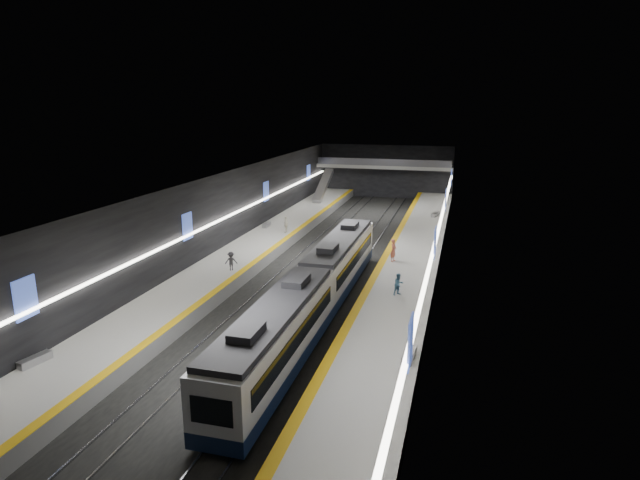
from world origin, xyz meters
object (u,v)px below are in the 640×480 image
(bench_right_far, at_px, (435,214))
(passenger_right_b, at_px, (399,284))
(bench_left_far, at_px, (267,225))
(bench_right_near, at_px, (409,355))
(passenger_left_b, at_px, (231,261))
(train, at_px, (314,291))
(escalator, at_px, (323,185))
(bench_left_near, at_px, (35,360))
(passenger_right_a, at_px, (393,250))
(passenger_left_a, at_px, (286,225))

(bench_right_far, height_order, passenger_right_b, passenger_right_b)
(bench_left_far, distance_m, bench_right_near, 32.88)
(passenger_left_b, bearing_deg, bench_right_far, -142.78)
(bench_right_near, distance_m, passenger_right_b, 9.79)
(train, bearing_deg, bench_right_near, -39.37)
(passenger_left_b, bearing_deg, escalator, -110.92)
(bench_left_near, relative_size, bench_right_far, 0.96)
(bench_left_near, distance_m, bench_right_near, 19.80)
(train, relative_size, escalator, 3.76)
(passenger_right_b, height_order, passenger_left_b, passenger_right_b)
(bench_right_far, xyz_separation_m, passenger_left_b, (-14.79, -25.90, 0.55))
(bench_left_far, relative_size, bench_right_far, 0.94)
(train, bearing_deg, escalator, 104.06)
(passenger_right_a, relative_size, passenger_right_b, 1.23)
(train, distance_m, passenger_right_b, 6.48)
(passenger_right_a, bearing_deg, passenger_right_b, -153.97)
(escalator, xyz_separation_m, passenger_left_a, (1.46, -20.58, -1.02))
(bench_left_near, bearing_deg, escalator, 100.37)
(bench_right_near, height_order, passenger_right_a, passenger_right_a)
(bench_right_far, xyz_separation_m, passenger_right_b, (-0.90, -28.07, 0.57))
(train, xyz_separation_m, bench_left_far, (-11.53, 21.50, -0.99))
(escalator, height_order, bench_left_near, escalator)
(bench_left_far, xyz_separation_m, passenger_right_a, (15.20, -9.40, 0.76))
(escalator, distance_m, passenger_left_a, 20.66)
(bench_right_far, height_order, passenger_left_a, passenger_left_a)
(bench_right_far, distance_m, passenger_left_b, 29.83)
(escalator, height_order, passenger_left_a, escalator)
(bench_right_near, xyz_separation_m, bench_right_far, (-0.89, 37.67, -0.00))
(train, relative_size, bench_left_far, 17.41)
(train, xyz_separation_m, passenger_right_b, (5.15, 3.91, -0.40))
(passenger_right_a, bearing_deg, bench_left_far, 74.05)
(bench_left_far, bearing_deg, bench_right_far, 27.06)
(bench_right_near, bearing_deg, passenger_left_a, 127.05)
(bench_left_far, relative_size, passenger_left_b, 1.11)
(bench_right_far, distance_m, passenger_right_b, 28.09)
(bench_right_near, relative_size, passenger_left_b, 1.20)
(bench_left_far, bearing_deg, passenger_left_a, -39.48)
(train, bearing_deg, passenger_left_a, 113.81)
(train, relative_size, passenger_left_b, 19.41)
(passenger_right_b, bearing_deg, bench_left_near, 176.52)
(passenger_left_b, bearing_deg, passenger_right_b, 148.08)
(bench_right_near, relative_size, passenger_left_a, 1.06)
(escalator, bearing_deg, passenger_right_b, -67.19)
(passenger_left_b, bearing_deg, bench_right_near, 120.06)
(train, distance_m, bench_left_far, 24.41)
(bench_left_far, xyz_separation_m, passenger_left_a, (2.99, -2.15, 0.67))
(train, relative_size, bench_right_near, 16.13)
(passenger_left_b, bearing_deg, train, 122.15)
(passenger_left_a, distance_m, passenger_left_b, 13.28)
(bench_right_near, bearing_deg, bench_left_far, 129.51)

